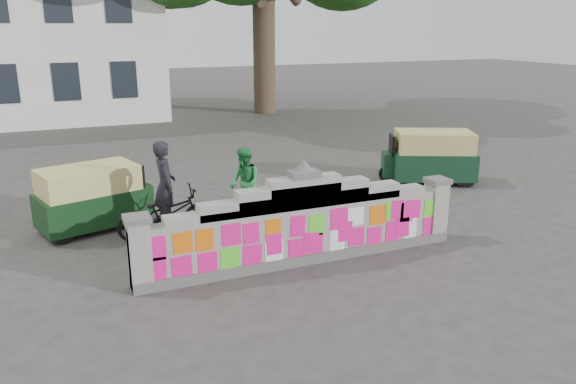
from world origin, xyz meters
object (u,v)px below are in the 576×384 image
at_px(rickshaw_left, 93,197).
at_px(pedestrian, 245,183).
at_px(cyclist_rider, 166,196).
at_px(rickshaw_right, 431,156).
at_px(cyclist_bike, 167,214).

bearing_deg(rickshaw_left, pedestrian, -25.93).
height_order(cyclist_rider, pedestrian, cyclist_rider).
bearing_deg(rickshaw_right, cyclist_rider, 35.24).
height_order(pedestrian, rickshaw_right, pedestrian).
height_order(rickshaw_left, rickshaw_right, rickshaw_right).
relative_size(cyclist_rider, rickshaw_right, 0.68).
bearing_deg(rickshaw_right, cyclist_bike, 35.24).
relative_size(pedestrian, rickshaw_right, 0.60).
relative_size(cyclist_bike, rickshaw_left, 0.79).
bearing_deg(cyclist_rider, rickshaw_right, -78.75).
distance_m(cyclist_bike, rickshaw_right, 7.93).
xyz_separation_m(cyclist_bike, rickshaw_right, (7.79, 1.48, 0.22)).
relative_size(cyclist_bike, rickshaw_right, 0.76).
relative_size(cyclist_rider, pedestrian, 1.12).
height_order(cyclist_bike, rickshaw_right, rickshaw_right).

